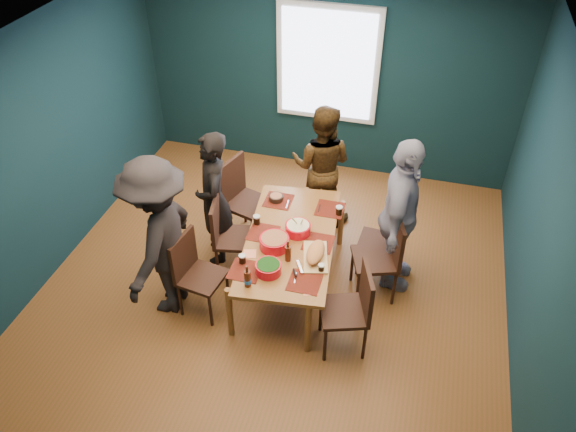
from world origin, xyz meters
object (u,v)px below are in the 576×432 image
(chair_left_near, at_px, (194,269))
(chair_right_near, at_px, (354,304))
(chair_left_far, at_px, (241,194))
(chair_right_far, at_px, (384,237))
(dining_table, at_px, (290,243))
(bowl_herbs, at_px, (268,268))
(chair_right_mid, at_px, (385,252))
(person_right, at_px, (399,217))
(chair_left_mid, at_px, (226,231))
(person_back, at_px, (321,165))
(bowl_salad, at_px, (274,242))
(cutting_board, at_px, (315,253))
(person_far_left, at_px, (214,199))
(bowl_dumpling, at_px, (298,228))
(person_near_left, at_px, (159,238))

(chair_left_near, distance_m, chair_right_near, 1.67)
(chair_left_far, xyz_separation_m, chair_right_near, (1.59, -1.35, -0.03))
(chair_right_far, bearing_deg, dining_table, -147.44)
(chair_right_near, distance_m, bowl_herbs, 0.89)
(chair_right_far, distance_m, bowl_herbs, 1.49)
(chair_right_mid, height_order, person_right, person_right)
(chair_right_far, bearing_deg, chair_left_mid, -161.42)
(person_back, xyz_separation_m, person_right, (1.02, -0.91, 0.12))
(person_back, relative_size, bowl_herbs, 6.14)
(person_right, bearing_deg, person_back, 49.80)
(bowl_salad, height_order, cutting_board, cutting_board)
(person_far_left, bearing_deg, dining_table, 50.44)
(chair_right_far, distance_m, bowl_salad, 1.29)
(bowl_dumpling, bearing_deg, chair_right_mid, 3.68)
(chair_left_near, distance_m, person_right, 2.18)
(chair_right_mid, relative_size, bowl_dumpling, 3.71)
(dining_table, relative_size, bowl_herbs, 7.45)
(chair_right_far, bearing_deg, chair_right_near, -93.29)
(person_near_left, bearing_deg, chair_left_far, 163.81)
(chair_left_near, distance_m, bowl_dumpling, 1.16)
(chair_left_near, bearing_deg, person_right, 34.70)
(bowl_herbs, bearing_deg, person_back, 86.39)
(chair_left_mid, xyz_separation_m, person_right, (1.81, 0.31, 0.35))
(person_back, bearing_deg, chair_left_mid, 57.89)
(chair_right_far, relative_size, bowl_herbs, 3.28)
(bowl_salad, bearing_deg, dining_table, 55.67)
(chair_left_near, xyz_separation_m, person_far_left, (-0.08, 0.84, 0.27))
(person_right, relative_size, cutting_board, 3.00)
(person_far_left, relative_size, person_near_left, 0.90)
(dining_table, bearing_deg, chair_left_far, 132.05)
(chair_left_far, height_order, chair_right_far, chair_left_far)
(bowl_dumpling, bearing_deg, dining_table, -118.25)
(person_far_left, relative_size, bowl_herbs, 6.35)
(chair_left_near, xyz_separation_m, chair_right_far, (1.81, 1.07, -0.06))
(chair_right_far, xyz_separation_m, person_right, (0.13, -0.13, 0.41))
(person_right, bearing_deg, chair_right_near, 166.39)
(chair_right_mid, height_order, person_back, person_back)
(dining_table, xyz_separation_m, person_back, (0.04, 1.29, 0.16))
(chair_left_far, relative_size, person_far_left, 0.64)
(chair_left_near, bearing_deg, dining_table, 41.55)
(chair_left_near, bearing_deg, chair_left_far, 95.57)
(dining_table, height_order, person_far_left, person_far_left)
(chair_right_far, xyz_separation_m, cutting_board, (-0.62, -0.74, 0.26))
(person_far_left, height_order, person_right, person_right)
(chair_left_far, xyz_separation_m, bowl_dumpling, (0.85, -0.61, 0.15))
(chair_right_far, height_order, person_right, person_right)
(bowl_salad, xyz_separation_m, bowl_dumpling, (0.18, 0.28, -0.01))
(dining_table, xyz_separation_m, person_right, (1.07, 0.38, 0.28))
(chair_right_mid, relative_size, chair_right_near, 1.02)
(chair_left_far, relative_size, cutting_board, 1.72)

